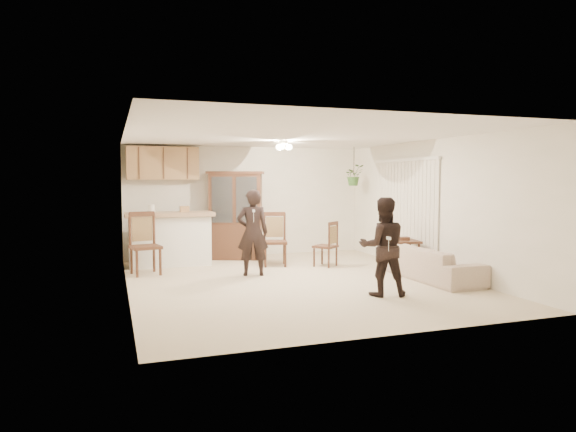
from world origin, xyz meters
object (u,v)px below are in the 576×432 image
object	(u,v)px
child	(383,251)
chair_hutch_left	(275,251)
chair_hutch_right	(325,254)
adult	(253,226)
chair_bar	(146,257)
china_hutch	(236,216)
sofa	(434,259)
side_table	(404,255)

from	to	relation	value
child	chair_hutch_left	distance (m)	3.20
child	chair_hutch_right	xyz separation A→B (m)	(0.22, 2.69, -0.42)
chair_hutch_left	chair_hutch_right	bearing A→B (deg)	-7.65
adult	chair_bar	xyz separation A→B (m)	(-1.85, 0.71, -0.57)
china_hutch	chair_hutch_right	xyz separation A→B (m)	(1.49, -1.53, -0.70)
sofa	adult	size ratio (longest dim) A/B	1.04
sofa	child	distance (m)	1.66
side_table	chair_hutch_right	world-z (taller)	chair_hutch_right
adult	child	xyz separation A→B (m)	(1.43, -2.22, -0.22)
side_table	chair_bar	xyz separation A→B (m)	(-4.72, 1.20, 0.02)
adult	chair_bar	world-z (taller)	adult
sofa	chair_hutch_left	size ratio (longest dim) A/B	1.73
sofa	side_table	distance (m)	0.97
chair_hutch_right	chair_bar	bearing A→B (deg)	-42.26
side_table	chair_hutch_right	xyz separation A→B (m)	(-1.22, 0.96, -0.05)
child	chair_hutch_right	size ratio (longest dim) A/B	1.48
sofa	chair_hutch_right	distance (m)	2.29
sofa	china_hutch	distance (m)	4.44
china_hutch	chair_hutch_left	bearing A→B (deg)	-43.08
china_hutch	side_table	distance (m)	3.74
chair_bar	chair_hutch_left	bearing A→B (deg)	-7.42
sofa	chair_bar	xyz separation A→B (m)	(-4.72, 2.18, -0.04)
adult	chair_bar	distance (m)	2.06
child	side_table	bearing A→B (deg)	-113.59
sofa	adult	world-z (taller)	adult
adult	chair_hutch_left	bearing A→B (deg)	-116.79
child	side_table	size ratio (longest dim) A/B	2.06
chair_bar	chair_hutch_left	size ratio (longest dim) A/B	1.07
child	side_table	xyz separation A→B (m)	(1.44, 1.73, -0.37)
side_table	china_hutch	bearing A→B (deg)	137.45
sofa	side_table	size ratio (longest dim) A/B	2.86
child	adult	bearing A→B (deg)	-41.14
sofa	side_table	xyz separation A→B (m)	(-0.01, 0.97, -0.06)
china_hutch	chair_hutch_left	size ratio (longest dim) A/B	1.78
adult	child	size ratio (longest dim) A/B	1.33
adult	side_table	distance (m)	2.97
chair_bar	china_hutch	bearing A→B (deg)	21.78
adult	chair_hutch_left	xyz separation A→B (m)	(0.70, 0.87, -0.59)
china_hutch	child	bearing A→B (deg)	-52.11
child	chair_bar	size ratio (longest dim) A/B	1.17
side_table	chair_hutch_left	distance (m)	2.56
sofa	adult	bearing A→B (deg)	62.10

